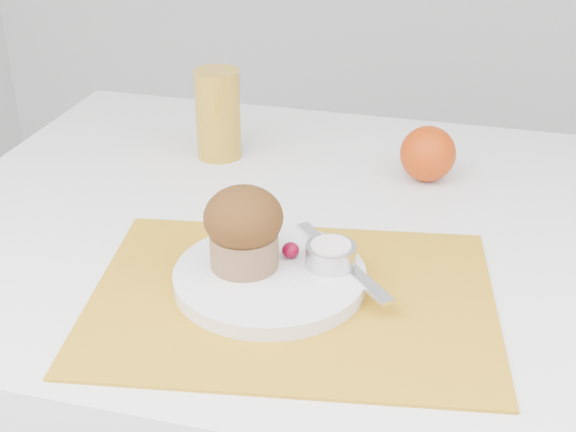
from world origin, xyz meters
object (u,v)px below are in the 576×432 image
(orange, at_px, (428,154))
(juice_glass, at_px, (218,114))
(muffin, at_px, (244,227))
(plate, at_px, (270,277))

(orange, xyz_separation_m, juice_glass, (-0.32, 0.00, 0.03))
(juice_glass, relative_size, muffin, 1.36)
(orange, relative_size, juice_glass, 0.59)
(orange, bearing_deg, muffin, -117.54)
(plate, relative_size, orange, 2.72)
(plate, bearing_deg, muffin, 169.96)
(juice_glass, height_order, muffin, juice_glass)
(plate, distance_m, orange, 0.36)
(orange, xyz_separation_m, muffin, (-0.17, -0.33, 0.03))
(juice_glass, bearing_deg, orange, -0.66)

